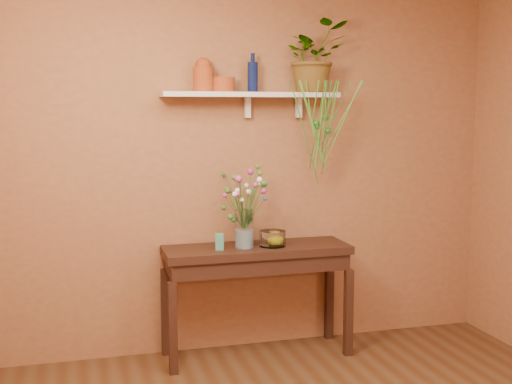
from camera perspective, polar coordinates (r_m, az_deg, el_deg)
The scene contains 13 objects.
room at distance 3.03m, azimuth 7.89°, elevation -1.67°, with size 4.04×4.04×2.70m.
sideboard at distance 4.81m, azimuth 0.06°, elevation -6.12°, with size 1.36×0.44×0.82m.
wall_shelf at distance 4.79m, azimuth -0.35°, elevation 8.42°, with size 1.30×0.24×0.19m.
terracotta_jug at distance 4.72m, azimuth -4.61°, elevation 10.08°, with size 0.15×0.15×0.24m.
terracotta_pot at distance 4.76m, azimuth -2.92°, elevation 9.32°, with size 0.17×0.17×0.11m, color #A7431C.
blue_bottle at distance 4.82m, azimuth -0.29°, elevation 10.03°, with size 0.08×0.08×0.28m.
spider_plant at distance 4.96m, azimuth 5.03°, elevation 11.62°, with size 0.47×0.41×0.52m, color #2F6D23.
plant_fronds at distance 4.80m, azimuth 5.80°, elevation 6.00°, with size 0.55×0.35×0.76m.
glass_vase at distance 4.71m, azimuth -1.03°, elevation -3.46°, with size 0.13×0.13×0.28m.
bouquet at distance 4.66m, azimuth -1.10°, elevation -0.12°, with size 0.34×0.51×0.47m.
glass_bowl at distance 4.77m, azimuth 1.45°, elevation -4.12°, with size 0.19×0.19×0.11m.
lemon at distance 4.79m, azimuth 1.62°, elevation -4.18°, with size 0.08×0.08×0.08m, color yellow.
carton at distance 4.66m, azimuth -3.19°, elevation -4.35°, with size 0.06×0.04×0.12m, color #2A6A86.
Camera 1 is at (-1.20, -2.75, 1.82)m, focal length 45.93 mm.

